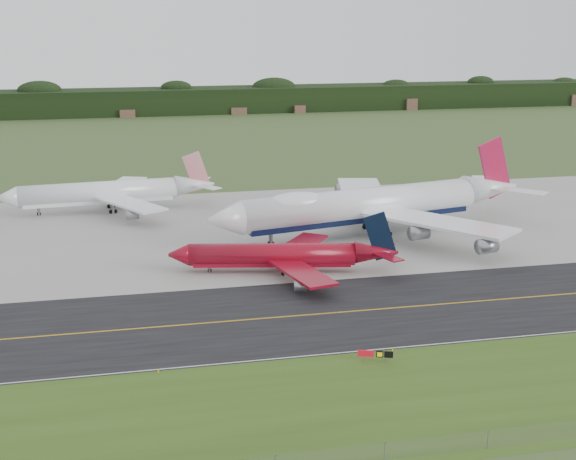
# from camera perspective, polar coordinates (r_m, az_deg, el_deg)

# --- Properties ---
(ground) EXTENTS (600.00, 600.00, 0.00)m
(ground) POSITION_cam_1_polar(r_m,az_deg,el_deg) (133.52, 2.55, -5.33)
(ground) COLOR #3C5327
(ground) RESTS_ON ground
(grass_verge) EXTENTS (400.00, 30.00, 0.01)m
(grass_verge) POSITION_cam_1_polar(r_m,az_deg,el_deg) (102.93, 7.67, -11.92)
(grass_verge) COLOR #324F17
(grass_verge) RESTS_ON ground
(taxiway) EXTENTS (400.00, 32.00, 0.02)m
(taxiway) POSITION_cam_1_polar(r_m,az_deg,el_deg) (129.91, 3.00, -5.92)
(taxiway) COLOR black
(taxiway) RESTS_ON ground
(apron) EXTENTS (400.00, 78.00, 0.01)m
(apron) POSITION_cam_1_polar(r_m,az_deg,el_deg) (180.98, -1.61, 0.17)
(apron) COLOR gray
(apron) RESTS_ON ground
(taxiway_centreline) EXTENTS (400.00, 0.40, 0.00)m
(taxiway_centreline) POSITION_cam_1_polar(r_m,az_deg,el_deg) (129.90, 3.00, -5.91)
(taxiway_centreline) COLOR #C48712
(taxiway_centreline) RESTS_ON taxiway
(taxiway_edge_line) EXTENTS (400.00, 0.25, 0.00)m
(taxiway_edge_line) POSITION_cam_1_polar(r_m,az_deg,el_deg) (116.16, 5.05, -8.57)
(taxiway_edge_line) COLOR silver
(taxiway_edge_line) RESTS_ON taxiway
(perimeter_fence) EXTENTS (320.00, 0.10, 320.00)m
(perimeter_fence) POSITION_cam_1_polar(r_m,az_deg,el_deg) (91.82, 10.55, -14.83)
(perimeter_fence) COLOR slate
(perimeter_fence) RESTS_ON ground
(horizon_treeline) EXTENTS (700.00, 25.00, 12.00)m
(horizon_treeline) POSITION_cam_1_polar(r_m,az_deg,el_deg) (398.07, -7.76, 9.00)
(horizon_treeline) COLOR black
(horizon_treeline) RESTS_ON ground
(jet_ba_747) EXTENTS (76.69, 62.54, 19.41)m
(jet_ba_747) POSITION_cam_1_polar(r_m,az_deg,el_deg) (175.19, 5.93, 1.82)
(jet_ba_747) COLOR white
(jet_ba_747) RESTS_ON ground
(jet_red_737) EXTENTS (42.71, 34.30, 11.59)m
(jet_red_737) POSITION_cam_1_polar(r_m,az_deg,el_deg) (149.10, -0.22, -1.82)
(jet_red_737) COLOR maroon
(jet_red_737) RESTS_ON ground
(jet_star_tail) EXTENTS (52.22, 43.58, 13.77)m
(jet_star_tail) POSITION_cam_1_polar(r_m,az_deg,el_deg) (200.26, -12.53, 2.62)
(jet_star_tail) COLOR white
(jet_star_tail) RESTS_ON ground
(taxiway_sign) EXTENTS (4.68, 1.82, 1.63)m
(taxiway_sign) POSITION_cam_1_polar(r_m,az_deg,el_deg) (112.64, 6.21, -8.76)
(taxiway_sign) COLOR slate
(taxiway_sign) RESTS_ON ground
(edge_marker_left) EXTENTS (0.16, 0.16, 0.50)m
(edge_marker_left) POSITION_cam_1_polar(r_m,az_deg,el_deg) (110.54, -9.21, -9.87)
(edge_marker_left) COLOR yellow
(edge_marker_left) RESTS_ON ground
(edge_marker_center) EXTENTS (0.16, 0.16, 0.50)m
(edge_marker_center) POSITION_cam_1_polar(r_m,az_deg,el_deg) (116.63, 7.44, -8.42)
(edge_marker_center) COLOR yellow
(edge_marker_center) RESTS_ON ground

